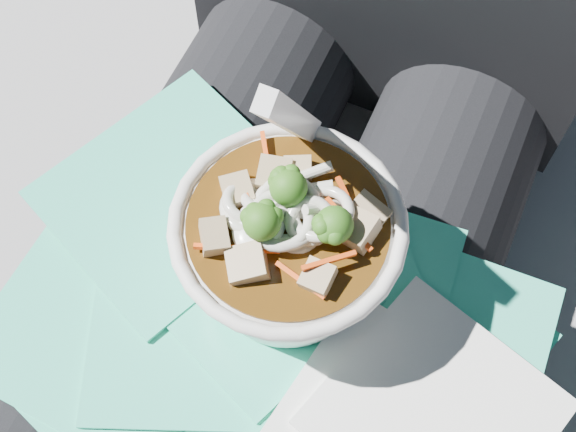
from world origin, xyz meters
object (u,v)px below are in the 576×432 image
at_px(stone_ledge, 321,292).
at_px(person_body, 308,205).
at_px(plastic_bag, 270,314).
at_px(lap, 261,312).
at_px(udon_bowl, 288,242).

bearing_deg(stone_ledge, person_body, -90.00).
distance_m(person_body, plastic_bag, 0.13).
bearing_deg(lap, stone_ledge, 90.00).
xyz_separation_m(stone_ledge, plastic_bag, (0.02, -0.17, 0.40)).
bearing_deg(person_body, lap, -90.00).
height_order(stone_ledge, udon_bowl, udon_bowl).
bearing_deg(person_body, plastic_bag, -80.14).
relative_size(person_body, plastic_bag, 2.66).
bearing_deg(udon_bowl, plastic_bag, -91.85).
bearing_deg(person_body, stone_ledge, 90.00).
distance_m(person_body, udon_bowl, 0.15).
height_order(lap, udon_bowl, udon_bowl).
distance_m(stone_ledge, person_body, 0.34).
bearing_deg(stone_ledge, lap, -90.00).
xyz_separation_m(lap, udon_bowl, (0.02, 0.00, 0.14)).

